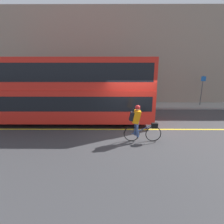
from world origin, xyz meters
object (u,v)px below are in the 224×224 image
bus (68,88)px  trash_bin (78,100)px  street_sign_post (202,89)px  cyclist_on_bike (139,122)px

bus → trash_bin: size_ratio=10.77×
bus → street_sign_post: bearing=22.2°
trash_bin → street_sign_post: size_ratio=0.38×
street_sign_post → trash_bin: bearing=180.0°
cyclist_on_bike → trash_bin: cyclist_on_bike is taller
cyclist_on_bike → street_sign_post: street_sign_post is taller
street_sign_post → cyclist_on_bike: bearing=-131.8°
trash_bin → cyclist_on_bike: bearing=-59.1°
street_sign_post → bus: bearing=-157.8°
bus → trash_bin: bearing=93.7°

